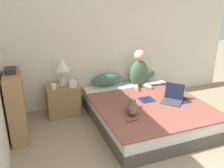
# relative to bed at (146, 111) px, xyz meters

# --- Properties ---
(wall_back) EXTENTS (5.02, 0.05, 2.55)m
(wall_back) POSITION_rel_bed_xyz_m (-0.11, 1.08, 1.09)
(wall_back) COLOR silver
(wall_back) RESTS_ON ground_plane
(bed) EXTENTS (1.70, 2.00, 0.38)m
(bed) POSITION_rel_bed_xyz_m (0.00, 0.00, 0.00)
(bed) COLOR #4C4742
(bed) RESTS_ON ground_plane
(pillow_near) EXTENTS (0.60, 0.20, 0.24)m
(pillow_near) POSITION_rel_bed_xyz_m (-0.37, 0.88, 0.31)
(pillow_near) COLOR #42665B
(pillow_near) RESTS_ON bed
(pillow_far) EXTENTS (0.60, 0.20, 0.24)m
(pillow_far) POSITION_rel_bed_xyz_m (0.37, 0.88, 0.31)
(pillow_far) COLOR #42665B
(pillow_far) RESTS_ON bed
(person_sitting) EXTENTS (0.37, 0.36, 0.70)m
(person_sitting) POSITION_rel_bed_xyz_m (0.18, 0.62, 0.50)
(person_sitting) COLOR #476B4C
(person_sitting) RESTS_ON bed
(cat_tabby) EXTENTS (0.32, 0.43, 0.17)m
(cat_tabby) POSITION_rel_bed_xyz_m (-0.40, -0.32, 0.28)
(cat_tabby) COLOR brown
(cat_tabby) RESTS_ON bed
(laptop_open) EXTENTS (0.44, 0.44, 0.27)m
(laptop_open) POSITION_rel_bed_xyz_m (0.38, -0.18, 0.25)
(laptop_open) COLOR #424247
(laptop_open) RESTS_ON bed
(nightstand) EXTENTS (0.54, 0.47, 0.53)m
(nightstand) POSITION_rel_bed_xyz_m (-1.23, 0.77, 0.08)
(nightstand) COLOR #937047
(nightstand) RESTS_ON ground_plane
(table_lamp) EXTENTS (0.25, 0.25, 0.48)m
(table_lamp) POSITION_rel_bed_xyz_m (-1.19, 0.81, 0.67)
(table_lamp) COLOR beige
(table_lamp) RESTS_ON nightstand
(tissue_box) EXTENTS (0.12, 0.12, 0.14)m
(tissue_box) POSITION_rel_bed_xyz_m (-1.07, 0.65, 0.40)
(tissue_box) COLOR beige
(tissue_box) RESTS_ON nightstand
(coffee_mug) EXTENTS (0.13, 0.08, 0.09)m
(coffee_mug) POSITION_rel_bed_xyz_m (-1.38, 0.67, 0.39)
(coffee_mug) COLOR white
(coffee_mug) RESTS_ON nightstand
(bookshelf) EXTENTS (0.23, 0.73, 0.99)m
(bookshelf) POSITION_rel_bed_xyz_m (-1.97, 0.31, 0.31)
(bookshelf) COLOR #99754C
(bookshelf) RESTS_ON ground_plane
(book_stack_top) EXTENTS (0.16, 0.21, 0.07)m
(book_stack_top) POSITION_rel_bed_xyz_m (-1.98, 0.30, 0.84)
(book_stack_top) COLOR #2D2D33
(book_stack_top) RESTS_ON bookshelf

